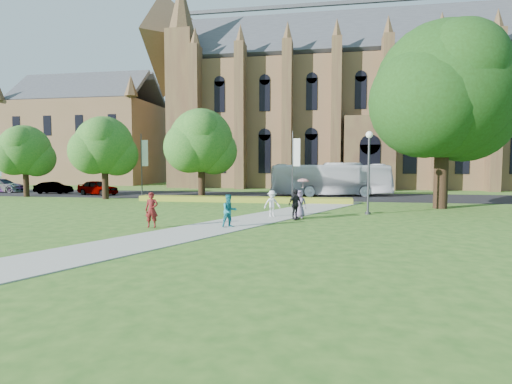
% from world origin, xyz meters
% --- Properties ---
extents(ground, '(160.00, 160.00, 0.00)m').
position_xyz_m(ground, '(0.00, 0.00, 0.00)').
color(ground, '#2A5A1B').
rests_on(ground, ground).
extents(road, '(160.00, 10.00, 0.02)m').
position_xyz_m(road, '(0.00, 20.00, 0.01)').
color(road, black).
rests_on(road, ground).
extents(footpath, '(15.58, 28.54, 0.04)m').
position_xyz_m(footpath, '(0.00, 1.00, 0.02)').
color(footpath, '#B2B2A8').
rests_on(footpath, ground).
extents(flower_hedge, '(18.00, 1.40, 0.45)m').
position_xyz_m(flower_hedge, '(-2.00, 13.20, 0.23)').
color(flower_hedge, gold).
rests_on(flower_hedge, ground).
extents(cathedral, '(52.60, 18.25, 28.00)m').
position_xyz_m(cathedral, '(10.00, 39.73, 12.98)').
color(cathedral, brown).
rests_on(cathedral, ground).
extents(building_west, '(22.00, 14.00, 18.30)m').
position_xyz_m(building_west, '(-34.00, 42.00, 9.21)').
color(building_west, brown).
rests_on(building_west, ground).
extents(streetlamp, '(0.44, 0.44, 5.24)m').
position_xyz_m(streetlamp, '(7.50, 6.50, 3.30)').
color(streetlamp, '#38383D').
rests_on(streetlamp, ground).
extents(large_tree, '(9.60, 9.60, 13.20)m').
position_xyz_m(large_tree, '(13.00, 11.00, 8.37)').
color(large_tree, '#332114').
rests_on(large_tree, ground).
extents(street_tree_0, '(5.20, 5.20, 7.50)m').
position_xyz_m(street_tree_0, '(-15.00, 14.00, 4.87)').
color(street_tree_0, '#332114').
rests_on(street_tree_0, ground).
extents(street_tree_1, '(5.60, 5.60, 8.05)m').
position_xyz_m(street_tree_1, '(-6.00, 14.50, 5.22)').
color(street_tree_1, '#332114').
rests_on(street_tree_1, ground).
extents(street_tree_2, '(4.80, 4.80, 6.95)m').
position_xyz_m(street_tree_2, '(-24.00, 15.00, 4.53)').
color(street_tree_2, '#332114').
rests_on(street_tree_2, ground).
extents(banner_pole_0, '(0.70, 0.10, 6.00)m').
position_xyz_m(banner_pole_0, '(2.11, 15.20, 3.39)').
color(banner_pole_0, '#38383D').
rests_on(banner_pole_0, ground).
extents(banner_pole_1, '(0.70, 0.10, 6.00)m').
position_xyz_m(banner_pole_1, '(-11.89, 15.20, 3.39)').
color(banner_pole_1, '#38383D').
rests_on(banner_pole_1, ground).
extents(tour_coach, '(12.19, 5.14, 3.31)m').
position_xyz_m(tour_coach, '(5.31, 20.87, 1.67)').
color(tour_coach, silver).
rests_on(tour_coach, road).
extents(car_0, '(4.73, 2.87, 1.50)m').
position_xyz_m(car_0, '(-18.30, 18.12, 0.77)').
color(car_0, gray).
rests_on(car_0, road).
extents(car_1, '(3.92, 1.58, 1.26)m').
position_xyz_m(car_1, '(-23.93, 18.84, 0.65)').
color(car_1, gray).
rests_on(car_1, road).
extents(car_2, '(5.44, 2.59, 1.53)m').
position_xyz_m(car_2, '(-31.26, 19.91, 0.78)').
color(car_2, gray).
rests_on(car_2, road).
extents(pedestrian_0, '(0.71, 0.53, 1.76)m').
position_xyz_m(pedestrian_0, '(-3.66, -1.00, 0.92)').
color(pedestrian_0, maroon).
rests_on(pedestrian_0, footpath).
extents(pedestrian_1, '(1.00, 0.96, 1.63)m').
position_xyz_m(pedestrian_1, '(0.11, -0.22, 0.85)').
color(pedestrian_1, teal).
rests_on(pedestrian_1, footpath).
extents(pedestrian_2, '(1.16, 0.95, 1.57)m').
position_xyz_m(pedestrian_2, '(1.68, 4.15, 0.82)').
color(pedestrian_2, silver).
rests_on(pedestrian_2, footpath).
extents(pedestrian_3, '(0.96, 1.06, 1.73)m').
position_xyz_m(pedestrian_3, '(3.14, 3.09, 0.91)').
color(pedestrian_3, black).
rests_on(pedestrian_3, footpath).
extents(pedestrian_4, '(0.82, 0.55, 1.63)m').
position_xyz_m(pedestrian_4, '(3.35, 3.81, 0.86)').
color(pedestrian_4, slate).
rests_on(pedestrian_4, footpath).
extents(parasol, '(0.84, 0.84, 0.58)m').
position_xyz_m(parasol, '(3.53, 3.91, 1.96)').
color(parasol, '#E6A5A2').
rests_on(parasol, pedestrian_4).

